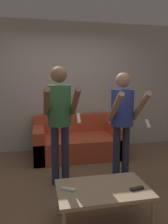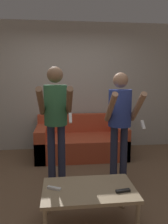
{
  "view_description": "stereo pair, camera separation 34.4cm",
  "coord_description": "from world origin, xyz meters",
  "px_view_note": "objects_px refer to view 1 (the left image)",
  "views": [
    {
      "loc": [
        -0.6,
        -2.8,
        1.55
      ],
      "look_at": [
        0.15,
        0.78,
        0.97
      ],
      "focal_mm": 35.0,
      "sensor_mm": 36.0,
      "label": 1
    },
    {
      "loc": [
        -0.26,
        -2.86,
        1.55
      ],
      "look_at": [
        0.15,
        0.78,
        0.97
      ],
      "focal_mm": 35.0,
      "sensor_mm": 36.0,
      "label": 2
    }
  ],
  "objects_px": {
    "couch": "(78,142)",
    "person_standing_left": "(60,113)",
    "person_standing_right": "(123,114)",
    "remote_near": "(137,189)",
    "remote_far": "(68,189)",
    "coffee_table": "(103,191)"
  },
  "relations": [
    {
      "from": "person_standing_right",
      "to": "remote_near",
      "type": "relative_size",
      "value": 10.57
    },
    {
      "from": "couch",
      "to": "person_standing_right",
      "type": "xyz_separation_m",
      "value": [
        0.47,
        -1.16,
        0.75
      ]
    },
    {
      "from": "person_standing_right",
      "to": "remote_far",
      "type": "height_order",
      "value": "person_standing_right"
    },
    {
      "from": "person_standing_left",
      "to": "remote_far",
      "type": "relative_size",
      "value": 11.32
    },
    {
      "from": "person_standing_right",
      "to": "remote_near",
      "type": "height_order",
      "value": "person_standing_right"
    },
    {
      "from": "person_standing_left",
      "to": "person_standing_right",
      "type": "relative_size",
      "value": 1.05
    },
    {
      "from": "couch",
      "to": "remote_near",
      "type": "distance_m",
      "value": 2.26
    },
    {
      "from": "person_standing_left",
      "to": "remote_far",
      "type": "xyz_separation_m",
      "value": [
        -0.02,
        -0.95,
        -0.64
      ]
    },
    {
      "from": "person_standing_right",
      "to": "remote_far",
      "type": "bearing_deg",
      "value": -134.86
    },
    {
      "from": "person_standing_right",
      "to": "coffee_table",
      "type": "height_order",
      "value": "person_standing_right"
    },
    {
      "from": "remote_near",
      "to": "remote_far",
      "type": "xyz_separation_m",
      "value": [
        -0.69,
        0.13,
        0.0
      ]
    },
    {
      "from": "couch",
      "to": "person_standing_right",
      "type": "bearing_deg",
      "value": -67.99
    },
    {
      "from": "person_standing_right",
      "to": "remote_near",
      "type": "bearing_deg",
      "value": -103.54
    },
    {
      "from": "remote_far",
      "to": "person_standing_right",
      "type": "bearing_deg",
      "value": 45.14
    },
    {
      "from": "couch",
      "to": "remote_near",
      "type": "xyz_separation_m",
      "value": [
        0.21,
        -2.24,
        0.16
      ]
    },
    {
      "from": "coffee_table",
      "to": "remote_near",
      "type": "relative_size",
      "value": 6.25
    },
    {
      "from": "person_standing_left",
      "to": "person_standing_right",
      "type": "distance_m",
      "value": 0.94
    },
    {
      "from": "remote_near",
      "to": "coffee_table",
      "type": "bearing_deg",
      "value": 161.51
    },
    {
      "from": "person_standing_right",
      "to": "person_standing_left",
      "type": "bearing_deg",
      "value": -179.89
    },
    {
      "from": "couch",
      "to": "person_standing_left",
      "type": "relative_size",
      "value": 1.02
    },
    {
      "from": "couch",
      "to": "remote_far",
      "type": "bearing_deg",
      "value": -102.88
    },
    {
      "from": "coffee_table",
      "to": "remote_near",
      "type": "bearing_deg",
      "value": -18.49
    }
  ]
}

